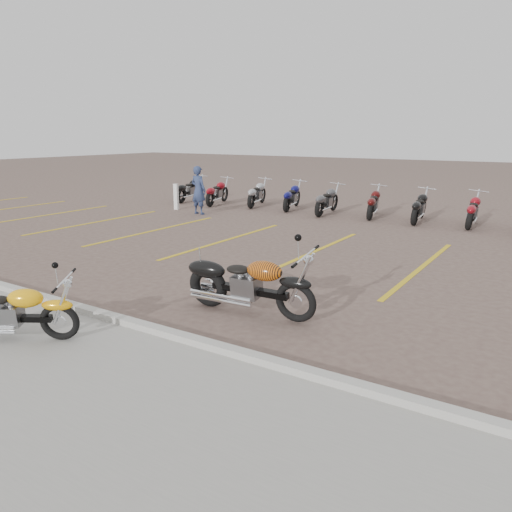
{
  "coord_description": "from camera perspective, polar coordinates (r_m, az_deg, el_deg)",
  "views": [
    {
      "loc": [
        5.41,
        -7.05,
        2.93
      ],
      "look_at": [
        0.64,
        0.36,
        0.75
      ],
      "focal_mm": 35.0,
      "sensor_mm": 36.0,
      "label": 1
    }
  ],
  "objects": [
    {
      "name": "ground",
      "position": [
        9.36,
        -4.49,
        -4.39
      ],
      "size": [
        100.0,
        100.0,
        0.0
      ],
      "primitive_type": "plane",
      "color": "#725C51",
      "rests_on": "ground"
    },
    {
      "name": "curb",
      "position": [
        7.94,
        -13.32,
        -7.7
      ],
      "size": [
        60.0,
        0.18,
        0.12
      ],
      "primitive_type": "cube",
      "color": "#ADAAA3",
      "rests_on": "ground"
    },
    {
      "name": "parking_stripes",
      "position": [
        12.65,
        6.51,
        0.43
      ],
      "size": [
        38.0,
        5.5,
        0.01
      ],
      "primitive_type": null,
      "color": "gold",
      "rests_on": "ground"
    },
    {
      "name": "yellow_cruiser",
      "position": [
        8.03,
        -26.36,
        -5.96
      ],
      "size": [
        1.74,
        1.12,
        0.81
      ],
      "rotation": [
        0.12,
        0.0,
        0.55
      ],
      "color": "black",
      "rests_on": "ground"
    },
    {
      "name": "flame_cruiser",
      "position": [
        8.23,
        -0.96,
        -3.4
      ],
      "size": [
        2.37,
        0.39,
        0.97
      ],
      "rotation": [
        0.12,
        0.0,
        0.07
      ],
      "color": "black",
      "rests_on": "ground"
    },
    {
      "name": "person_a",
      "position": [
        18.54,
        -6.59,
        7.48
      ],
      "size": [
        0.67,
        0.47,
        1.76
      ],
      "primitive_type": "imported",
      "rotation": [
        0.0,
        0.0,
        3.07
      ],
      "color": "navy",
      "rests_on": "ground"
    },
    {
      "name": "bollard",
      "position": [
        19.85,
        -9.11,
        6.71
      ],
      "size": [
        0.18,
        0.18,
        1.0
      ],
      "primitive_type": "cube",
      "rotation": [
        0.0,
        0.0,
        0.25
      ],
      "color": "white",
      "rests_on": "ground"
    },
    {
      "name": "bg_bike_row",
      "position": [
        17.63,
        18.04,
        5.47
      ],
      "size": [
        20.8,
        2.08,
        1.1
      ],
      "color": "black",
      "rests_on": "ground"
    }
  ]
}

